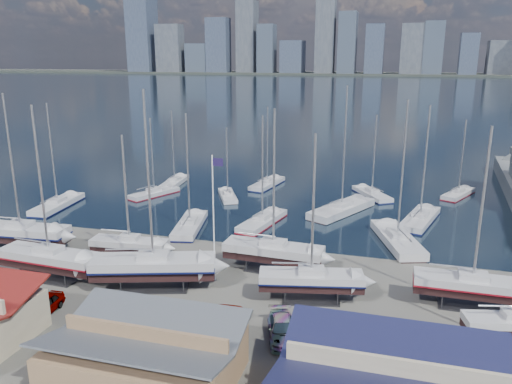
% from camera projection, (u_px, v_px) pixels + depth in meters
% --- Properties ---
extents(ground, '(1400.00, 1400.00, 0.00)m').
position_uv_depth(ground, '(225.00, 282.00, 48.69)').
color(ground, '#605E59').
rests_on(ground, ground).
extents(water, '(1400.00, 600.00, 0.40)m').
position_uv_depth(water, '(376.00, 89.00, 336.59)').
color(water, '#172236').
rests_on(water, ground).
extents(far_shore, '(1400.00, 80.00, 2.20)m').
position_uv_depth(far_shore, '(387.00, 74.00, 577.69)').
color(far_shore, '#2D332D').
rests_on(far_shore, ground).
extents(skyline, '(639.14, 43.80, 107.69)m').
position_uv_depth(skyline, '(382.00, 40.00, 563.95)').
color(skyline, '#475166').
rests_on(skyline, far_shore).
extents(shed_grey, '(12.60, 8.40, 4.17)m').
position_uv_depth(shed_grey, '(145.00, 353.00, 33.26)').
color(shed_grey, '#8C6B4C').
rests_on(shed_grey, ground).
extents(sailboat_cradle_0, '(11.17, 4.00, 17.56)m').
position_uv_depth(sailboat_cradle_0, '(21.00, 233.00, 55.91)').
color(sailboat_cradle_0, '#2D2D33').
rests_on(sailboat_cradle_0, ground).
extents(sailboat_cradle_1, '(10.74, 3.52, 17.04)m').
position_uv_depth(sailboat_cradle_1, '(49.00, 258.00, 48.82)').
color(sailboat_cradle_1, '#2D2D33').
rests_on(sailboat_cradle_1, ground).
extents(sailboat_cradle_2, '(8.40, 2.92, 13.65)m').
position_uv_depth(sailboat_cradle_2, '(130.00, 244.00, 52.92)').
color(sailboat_cradle_2, '#2D2D33').
rests_on(sailboat_cradle_2, ground).
extents(sailboat_cradle_3, '(12.06, 6.61, 18.57)m').
position_uv_depth(sailboat_cradle_3, '(154.00, 266.00, 46.84)').
color(sailboat_cradle_3, '#2D2D33').
rests_on(sailboat_cradle_3, ground).
extents(sailboat_cradle_4, '(10.26, 3.29, 16.52)m').
position_uv_depth(sailboat_cradle_4, '(273.00, 251.00, 50.65)').
color(sailboat_cradle_4, '#2D2D33').
rests_on(sailboat_cradle_4, ground).
extents(sailboat_cradle_5, '(9.67, 4.54, 15.14)m').
position_uv_depth(sailboat_cradle_5, '(311.00, 280.00, 44.42)').
color(sailboat_cradle_5, '#2D2D33').
rests_on(sailboat_cradle_5, ground).
extents(sailboat_cradle_6, '(9.85, 2.78, 15.91)m').
position_uv_depth(sailboat_cradle_6, '(472.00, 286.00, 43.18)').
color(sailboat_cradle_6, '#2D2D33').
rests_on(sailboat_cradle_6, ground).
extents(sailboat_moored_0, '(3.97, 10.79, 15.78)m').
position_uv_depth(sailboat_moored_0, '(58.00, 206.00, 72.32)').
color(sailboat_moored_0, black).
rests_on(sailboat_moored_0, water).
extents(sailboat_moored_1, '(5.82, 8.77, 12.81)m').
position_uv_depth(sailboat_moored_1, '(154.00, 194.00, 78.48)').
color(sailboat_moored_1, black).
rests_on(sailboat_moored_1, water).
extents(sailboat_moored_2, '(3.25, 8.92, 13.18)m').
position_uv_depth(sailboat_moored_2, '(175.00, 183.00, 85.41)').
color(sailboat_moored_2, black).
rests_on(sailboat_moored_2, water).
extents(sailboat_moored_3, '(4.83, 10.63, 15.35)m').
position_uv_depth(sailboat_moored_3, '(190.00, 227.00, 63.47)').
color(sailboat_moored_3, black).
rests_on(sailboat_moored_3, water).
extents(sailboat_moored_4, '(5.29, 7.77, 11.50)m').
position_uv_depth(sailboat_moored_4, '(228.00, 196.00, 77.14)').
color(sailboat_moored_4, black).
rests_on(sailboat_moored_4, water).
extents(sailboat_moored_5, '(4.31, 9.66, 13.96)m').
position_uv_depth(sailboat_moored_5, '(267.00, 185.00, 84.21)').
color(sailboat_moored_5, black).
rests_on(sailboat_moored_5, water).
extents(sailboat_moored_6, '(4.71, 10.29, 14.85)m').
position_uv_depth(sailboat_moored_6, '(262.00, 222.00, 65.08)').
color(sailboat_moored_6, black).
rests_on(sailboat_moored_6, water).
extents(sailboat_moored_7, '(8.57, 12.39, 18.38)m').
position_uv_depth(sailboat_moored_7, '(342.00, 211.00, 69.90)').
color(sailboat_moored_7, black).
rests_on(sailboat_moored_7, water).
extents(sailboat_moored_8, '(6.83, 8.94, 13.39)m').
position_uv_depth(sailboat_moored_8, '(372.00, 195.00, 77.97)').
color(sailboat_moored_8, black).
rests_on(sailboat_moored_8, water).
extents(sailboat_moored_9, '(6.73, 12.03, 17.51)m').
position_uv_depth(sailboat_moored_9, '(397.00, 241.00, 58.43)').
color(sailboat_moored_9, black).
rests_on(sailboat_moored_9, water).
extents(sailboat_moored_10, '(5.76, 11.21, 16.13)m').
position_uv_depth(sailboat_moored_10, '(420.00, 220.00, 65.81)').
color(sailboat_moored_10, black).
rests_on(sailboat_moored_10, water).
extents(sailboat_moored_11, '(5.87, 8.59, 12.59)m').
position_uv_depth(sailboat_moored_11, '(458.00, 195.00, 78.14)').
color(sailboat_moored_11, black).
rests_on(sailboat_moored_11, water).
extents(car_a, '(2.21, 4.70, 1.56)m').
position_uv_depth(car_a, '(43.00, 306.00, 42.35)').
color(car_a, gray).
rests_on(car_a, ground).
extents(car_b, '(4.29, 3.00, 1.34)m').
position_uv_depth(car_b, '(139.00, 313.00, 41.34)').
color(car_b, gray).
rests_on(car_b, ground).
extents(car_c, '(2.97, 5.79, 1.56)m').
position_uv_depth(car_c, '(222.00, 324.00, 39.45)').
color(car_c, gray).
rests_on(car_c, ground).
extents(car_d, '(3.61, 5.64, 1.52)m').
position_uv_depth(car_d, '(282.00, 329.00, 38.78)').
color(car_d, gray).
rests_on(car_d, ground).
extents(flagpole, '(1.10, 0.12, 12.53)m').
position_uv_depth(flagpole, '(214.00, 210.00, 46.93)').
color(flagpole, white).
rests_on(flagpole, ground).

